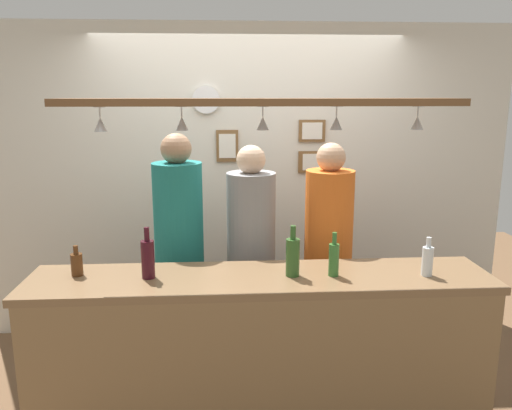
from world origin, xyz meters
The scene contains 21 objects.
ground_plane centered at (0.00, 0.00, 0.00)m, with size 8.00×8.00×0.00m, color brown.
back_wall centered at (0.00, 1.10, 1.30)m, with size 4.40×0.06×2.60m, color silver.
bar_counter centered at (0.00, -0.50, 0.68)m, with size 2.70×0.55×1.00m.
overhead_glass_rack centered at (0.00, -0.30, 1.99)m, with size 2.20×0.36×0.04m, color brown.
hanging_wineglass_far_left centered at (-0.86, -0.35, 1.88)m, with size 0.07×0.07×0.13m.
hanging_wineglass_left centered at (-0.43, -0.29, 1.88)m, with size 0.07×0.07×0.13m.
hanging_wineglass_center_left centered at (0.01, -0.29, 1.88)m, with size 0.07×0.07×0.13m.
hanging_wineglass_center centered at (0.43, -0.30, 1.88)m, with size 0.07×0.07×0.13m.
hanging_wineglass_center_right centered at (0.89, -0.30, 1.88)m, with size 0.07×0.07×0.13m.
person_left_teal_shirt centered at (-0.52, 0.29, 1.08)m, with size 0.34×0.34×1.78m.
person_middle_grey_shirt centered at (-0.02, 0.29, 1.02)m, with size 0.34×0.34×1.70m.
person_right_orange_shirt centered at (0.53, 0.29, 1.03)m, with size 0.34×0.34×1.71m.
bottle_champagne_green centered at (0.18, -0.36, 1.12)m, with size 0.08×0.08×0.30m.
bottle_soda_clear centered at (0.96, -0.40, 1.09)m, with size 0.06×0.06×0.23m.
bottle_beer_brown_stubby centered at (-1.07, -0.27, 1.07)m, with size 0.07×0.07×0.18m.
bottle_wine_dark_red centered at (-0.65, -0.34, 1.12)m, with size 0.08×0.08×0.30m.
bottle_beer_green_import centered at (0.42, -0.37, 1.11)m, with size 0.06×0.06×0.26m.
picture_frame_lower_pair centered at (0.57, 1.06, 1.48)m, with size 0.30×0.02×0.18m.
picture_frame_upper_small centered at (0.53, 1.06, 1.74)m, with size 0.22×0.02×0.18m.
picture_frame_crest centered at (-0.18, 1.06, 1.62)m, with size 0.18×0.02×0.26m.
wall_clock centered at (-0.34, 1.05, 1.99)m, with size 0.22×0.22×0.03m, color white.
Camera 1 is at (-0.21, -3.13, 2.03)m, focal length 35.63 mm.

